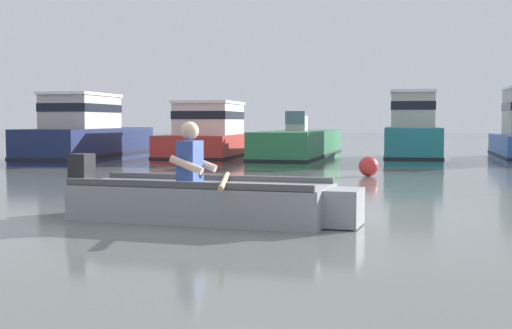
# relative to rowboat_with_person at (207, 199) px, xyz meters

# --- Properties ---
(ground_plane) EXTENTS (120.00, 120.00, 0.00)m
(ground_plane) POSITION_rel_rowboat_with_person_xyz_m (0.75, 0.97, -0.25)
(ground_plane) COLOR slate
(rowboat_with_person) EXTENTS (3.72, 2.03, 1.19)m
(rowboat_with_person) POSITION_rel_rowboat_with_person_xyz_m (0.00, 0.00, 0.00)
(rowboat_with_person) COLOR gray
(rowboat_with_person) RESTS_ON ground
(moored_boat_navy) EXTENTS (2.17, 6.85, 2.02)m
(moored_boat_navy) POSITION_rel_rowboat_with_person_xyz_m (-6.16, 12.23, 0.50)
(moored_boat_navy) COLOR #19234C
(moored_boat_navy) RESTS_ON ground
(moored_boat_red) EXTENTS (2.48, 6.60, 1.79)m
(moored_boat_red) POSITION_rel_rowboat_with_person_xyz_m (-2.49, 13.36, 0.41)
(moored_boat_red) COLOR #B72D28
(moored_boat_red) RESTS_ON ground
(moored_boat_green) EXTENTS (2.48, 6.90, 1.48)m
(moored_boat_green) POSITION_rel_rowboat_with_person_xyz_m (0.32, 12.61, 0.18)
(moored_boat_green) COLOR #287042
(moored_boat_green) RESTS_ON ground
(moored_boat_teal) EXTENTS (1.95, 5.43, 2.08)m
(moored_boat_teal) POSITION_rel_rowboat_with_person_xyz_m (3.65, 12.93, 0.53)
(moored_boat_teal) COLOR #1E727A
(moored_boat_teal) RESTS_ON ground
(mooring_buoy) EXTENTS (0.43, 0.43, 0.43)m
(mooring_buoy) POSITION_rel_rowboat_with_person_xyz_m (2.17, 6.94, -0.04)
(mooring_buoy) COLOR red
(mooring_buoy) RESTS_ON ground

